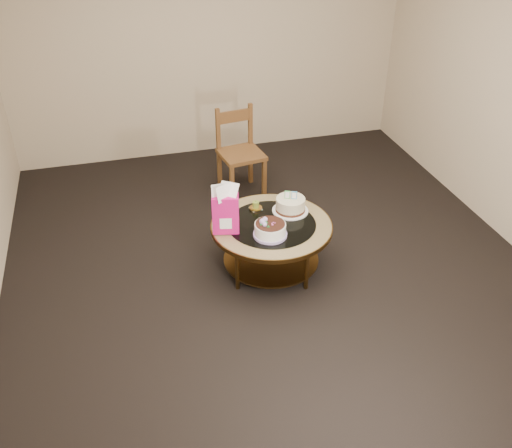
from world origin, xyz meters
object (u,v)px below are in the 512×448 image
object	(u,v)px
coffee_table	(271,231)
gift_bag	(225,209)
decorated_cake	(270,230)
dining_chair	(240,152)
cream_cake	(290,205)

from	to	relation	value
coffee_table	gift_bag	xyz separation A→B (m)	(-0.39, -0.01, 0.29)
decorated_cake	dining_chair	xyz separation A→B (m)	(0.14, 1.56, -0.05)
decorated_cake	cream_cake	bearing A→B (deg)	48.70
coffee_table	dining_chair	xyz separation A→B (m)	(0.07, 1.39, 0.08)
cream_cake	gift_bag	world-z (taller)	gift_bag
dining_chair	coffee_table	bearing A→B (deg)	-101.32
coffee_table	cream_cake	xyz separation A→B (m)	(0.21, 0.14, 0.14)
coffee_table	decorated_cake	distance (m)	0.22
coffee_table	gift_bag	size ratio (longest dim) A/B	2.40
decorated_cake	gift_bag	xyz separation A→B (m)	(-0.32, 0.16, 0.16)
decorated_cake	cream_cake	xyz separation A→B (m)	(0.27, 0.31, 0.01)
gift_bag	dining_chair	world-z (taller)	dining_chair
gift_bag	dining_chair	bearing A→B (deg)	84.66
decorated_cake	dining_chair	world-z (taller)	dining_chair
cream_cake	gift_bag	distance (m)	0.64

